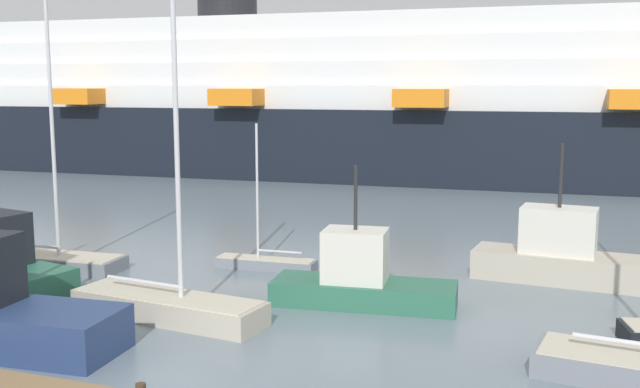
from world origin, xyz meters
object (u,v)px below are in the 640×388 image
(sailboat_0, at_px, (266,261))
(fishing_boat_3, at_px, (361,279))
(fishing_boat_0, at_px, (564,256))
(sailboat_1, at_px, (168,301))
(sailboat_2, at_px, (49,257))
(cruise_ship, at_px, (435,106))

(sailboat_0, relative_size, fishing_boat_3, 0.92)
(sailboat_0, distance_m, fishing_boat_0, 11.80)
(sailboat_0, bearing_deg, sailboat_1, 84.54)
(sailboat_1, distance_m, sailboat_2, 9.20)
(sailboat_0, distance_m, sailboat_2, 8.99)
(fishing_boat_0, height_order, fishing_boat_3, fishing_boat_0)
(sailboat_2, xyz_separation_m, fishing_boat_0, (20.12, 4.88, 0.55))
(fishing_boat_0, xyz_separation_m, fishing_boat_3, (-6.51, -5.46, -0.14))
(sailboat_2, bearing_deg, fishing_boat_3, -6.11)
(sailboat_0, bearing_deg, cruise_ship, -93.90)
(sailboat_1, bearing_deg, fishing_boat_0, 44.12)
(fishing_boat_3, xyz_separation_m, cruise_ship, (-4.48, 36.58, 4.95))
(sailboat_2, bearing_deg, sailboat_0, 15.07)
(sailboat_2, height_order, cruise_ship, cruise_ship)
(sailboat_0, distance_m, sailboat_1, 7.10)
(sailboat_2, relative_size, fishing_boat_3, 1.67)
(sailboat_1, bearing_deg, fishing_boat_3, 40.54)
(sailboat_1, height_order, sailboat_2, sailboat_1)
(sailboat_0, relative_size, sailboat_2, 0.55)
(sailboat_0, xyz_separation_m, fishing_boat_0, (11.61, 1.99, 0.71))
(sailboat_0, relative_size, fishing_boat_0, 0.84)
(sailboat_1, height_order, fishing_boat_3, sailboat_1)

